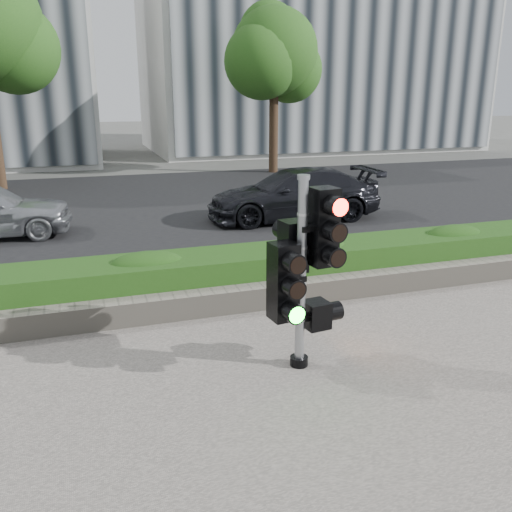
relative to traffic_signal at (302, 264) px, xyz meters
The scene contains 9 objects.
ground 1.28m from the traffic_signal, 157.79° to the right, with size 120.00×120.00×0.00m, color #51514C.
road 9.99m from the traffic_signal, 91.32° to the left, with size 60.00×13.00×0.02m, color black.
curb 3.29m from the traffic_signal, 94.28° to the left, with size 60.00×0.25×0.12m, color gray.
stone_wall 2.11m from the traffic_signal, 97.22° to the left, with size 12.00×0.32×0.34m, color gray.
hedge 2.62m from the traffic_signal, 95.32° to the left, with size 12.00×1.00×0.68m, color #3C7925.
building_right 27.55m from the traffic_signal, 66.61° to the left, with size 18.00×10.00×12.00m, color #B7B7B2.
tree_right 16.64m from the traffic_signal, 71.22° to the left, with size 4.10×3.58×6.53m.
traffic_signal is the anchor object (origin of this frame).
car_dark 7.74m from the traffic_signal, 68.58° to the left, with size 1.77×4.34×1.26m, color black.
Camera 1 is at (-2.05, -5.19, 3.07)m, focal length 38.00 mm.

